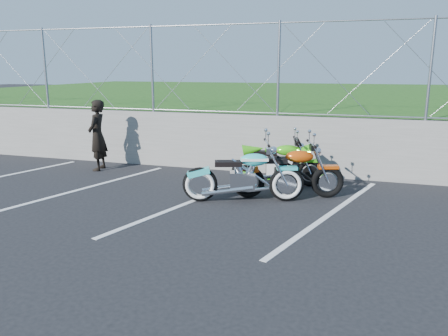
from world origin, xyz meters
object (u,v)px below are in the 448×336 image
(naked_orange, at_px, (290,175))
(person_standing, at_px, (97,135))
(cruiser_turquoise, at_px, (245,178))
(sportbike_green, at_px, (279,166))

(naked_orange, height_order, person_standing, person_standing)
(cruiser_turquoise, height_order, sportbike_green, cruiser_turquoise)
(cruiser_turquoise, relative_size, sportbike_green, 1.15)
(sportbike_green, bearing_deg, cruiser_turquoise, -122.61)
(sportbike_green, bearing_deg, naked_orange, -80.57)
(naked_orange, height_order, sportbike_green, naked_orange)
(cruiser_turquoise, height_order, person_standing, person_standing)
(naked_orange, distance_m, sportbike_green, 0.81)
(cruiser_turquoise, xyz_separation_m, sportbike_green, (0.39, 1.20, -0.02))
(naked_orange, distance_m, person_standing, 4.69)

